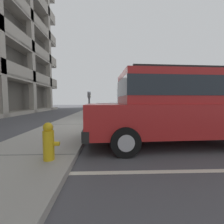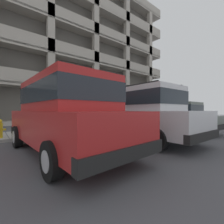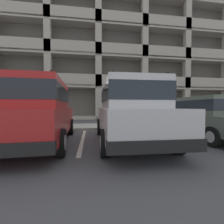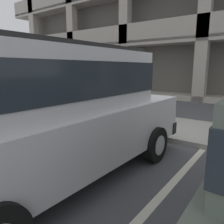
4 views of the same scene
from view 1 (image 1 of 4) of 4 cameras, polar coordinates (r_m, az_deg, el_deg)
name	(u,v)px [view 1 (image 1 of 4)]	position (r m, az deg, el deg)	size (l,w,h in m)	color
ground_plane	(98,128)	(7.15, -5.52, -5.97)	(80.00, 80.00, 0.10)	#4C4C51
sidewalk	(70,126)	(7.33, -15.76, -4.99)	(40.00, 2.20, 0.12)	#9E9B93
parking_stall_lines	(123,122)	(8.70, 4.35, -3.79)	(12.34, 4.80, 0.01)	silver
silver_suv	(148,104)	(7.31, 13.56, 3.12)	(2.09, 4.82, 2.03)	silver
red_sedan	(172,105)	(4.52, 21.94, 2.33)	(2.18, 4.87, 2.03)	red
dark_hatchback	(131,107)	(10.27, 7.42, 1.99)	(1.88, 4.50, 1.54)	#5B665B
parking_meter_near	(89,100)	(6.79, -8.69, 4.64)	(0.35, 0.12, 1.55)	#47474C
fire_hydrant	(49,142)	(3.05, -22.96, -10.33)	(0.30, 0.30, 0.70)	gold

